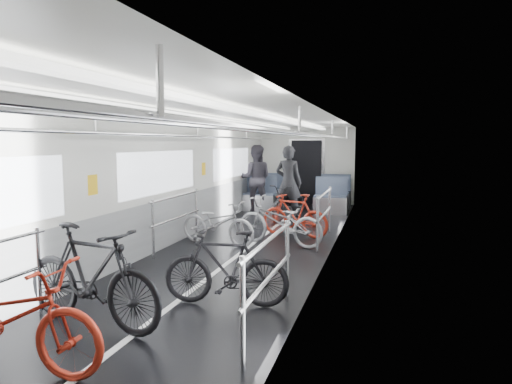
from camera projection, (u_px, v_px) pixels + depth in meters
car_shell at (265, 181)px, 9.50m from camera, size 3.02×14.01×2.41m
bike_left_near at (6, 317)px, 3.81m from camera, size 1.85×0.72×0.96m
bike_left_mid at (91, 276)px, 4.73m from camera, size 1.88×0.84×1.09m
bike_left_far at (218, 223)px, 8.63m from camera, size 1.67×0.89×0.84m
bike_right_near at (226, 268)px, 5.39m from camera, size 1.55×0.58×0.91m
bike_right_mid at (279, 221)px, 8.55m from camera, size 1.84×1.01×0.91m
bike_right_far at (295, 215)px, 9.36m from camera, size 1.55×0.80×0.89m
bike_aisle at (289, 202)px, 11.36m from camera, size 1.00×1.82×0.91m
person_standing at (289, 183)px, 11.41m from camera, size 0.74×0.55×1.86m
person_seated at (256, 178)px, 12.86m from camera, size 1.02×0.86×1.86m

